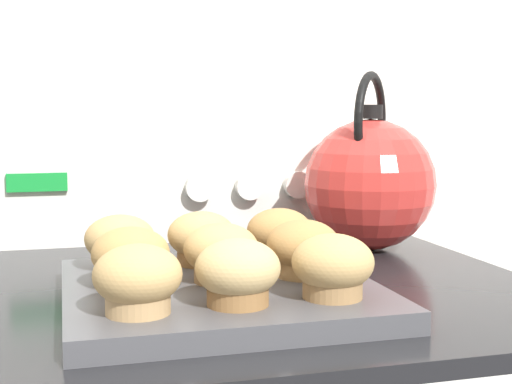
{
  "coord_description": "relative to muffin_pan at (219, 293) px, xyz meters",
  "views": [
    {
      "loc": [
        -0.14,
        -0.47,
        1.08
      ],
      "look_at": [
        0.07,
        0.3,
        0.99
      ],
      "focal_mm": 50.0,
      "sensor_mm": 36.0,
      "label": 1
    }
  ],
  "objects": [
    {
      "name": "muffin_r0_c1",
      "position": [
        -0.0,
        -0.09,
        0.04
      ],
      "size": [
        0.08,
        0.08,
        0.06
      ],
      "color": "olive",
      "rests_on": "muffin_pan"
    },
    {
      "name": "control_panel",
      "position": [
        -0.01,
        0.38,
        0.07
      ],
      "size": [
        0.78,
        0.07,
        0.17
      ],
      "color": "white",
      "rests_on": "stove_range"
    },
    {
      "name": "muffin_pan",
      "position": [
        0.0,
        0.0,
        0.0
      ],
      "size": [
        0.32,
        0.32,
        0.02
      ],
      "color": "#4C4C51",
      "rests_on": "stove_range"
    },
    {
      "name": "muffin_r1_c1",
      "position": [
        0.0,
        0.0,
        0.04
      ],
      "size": [
        0.08,
        0.08,
        0.06
      ],
      "color": "#A37A4C",
      "rests_on": "muffin_pan"
    },
    {
      "name": "muffin_r2_c1",
      "position": [
        -0.0,
        0.09,
        0.04
      ],
      "size": [
        0.08,
        0.08,
        0.06
      ],
      "color": "olive",
      "rests_on": "muffin_pan"
    },
    {
      "name": "tea_kettle",
      "position": [
        0.27,
        0.23,
        0.09
      ],
      "size": [
        0.19,
        0.21,
        0.26
      ],
      "color": "red",
      "rests_on": "stove_range"
    },
    {
      "name": "muffin_r1_c0",
      "position": [
        -0.09,
        0.0,
        0.04
      ],
      "size": [
        0.08,
        0.08,
        0.06
      ],
      "color": "tan",
      "rests_on": "muffin_pan"
    },
    {
      "name": "muffin_r0_c2",
      "position": [
        0.09,
        -0.09,
        0.04
      ],
      "size": [
        0.08,
        0.08,
        0.06
      ],
      "color": "#A37A4C",
      "rests_on": "muffin_pan"
    },
    {
      "name": "muffin_r0_c0",
      "position": [
        -0.09,
        -0.09,
        0.04
      ],
      "size": [
        0.08,
        0.08,
        0.06
      ],
      "color": "tan",
      "rests_on": "muffin_pan"
    },
    {
      "name": "muffin_r1_c2",
      "position": [
        0.09,
        0.0,
        0.04
      ],
      "size": [
        0.08,
        0.08,
        0.06
      ],
      "color": "tan",
      "rests_on": "muffin_pan"
    },
    {
      "name": "muffin_r2_c2",
      "position": [
        0.09,
        0.09,
        0.04
      ],
      "size": [
        0.08,
        0.08,
        0.06
      ],
      "color": "#A37A4C",
      "rests_on": "muffin_pan"
    },
    {
      "name": "wall_back",
      "position": [
        -0.01,
        0.43,
        0.3
      ],
      "size": [
        8.0,
        0.05,
        2.4
      ],
      "color": "white",
      "rests_on": "ground_plane"
    },
    {
      "name": "muffin_r2_c0",
      "position": [
        -0.09,
        0.09,
        0.04
      ],
      "size": [
        0.08,
        0.08,
        0.06
      ],
      "color": "tan",
      "rests_on": "muffin_pan"
    }
  ]
}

